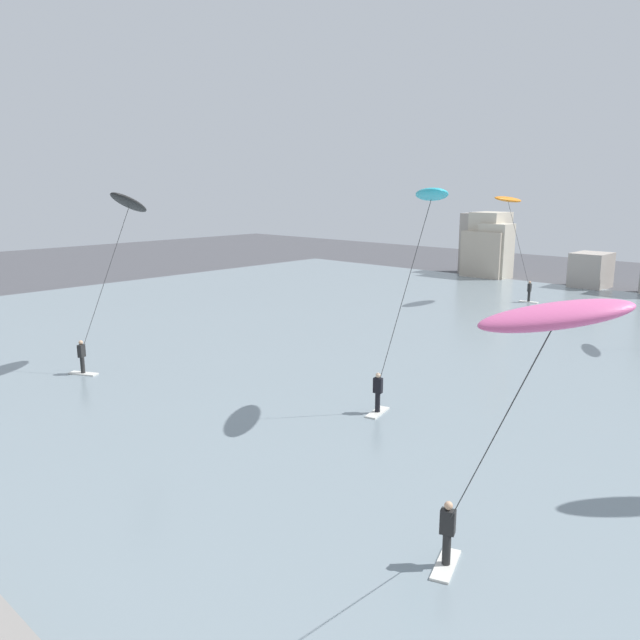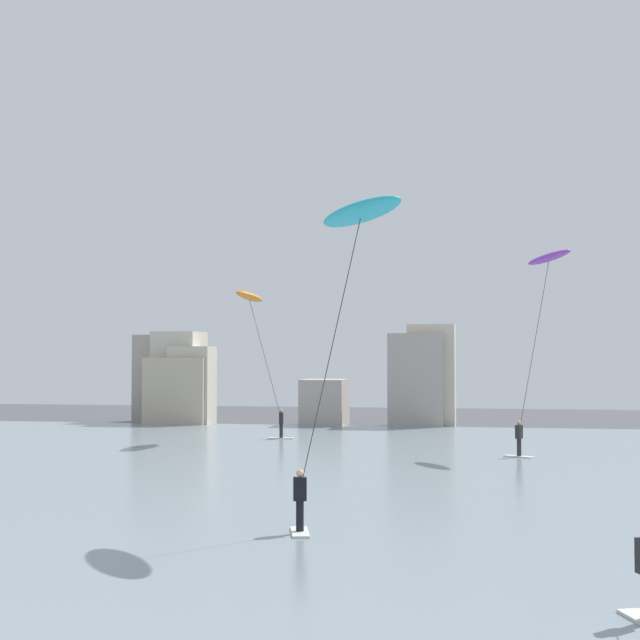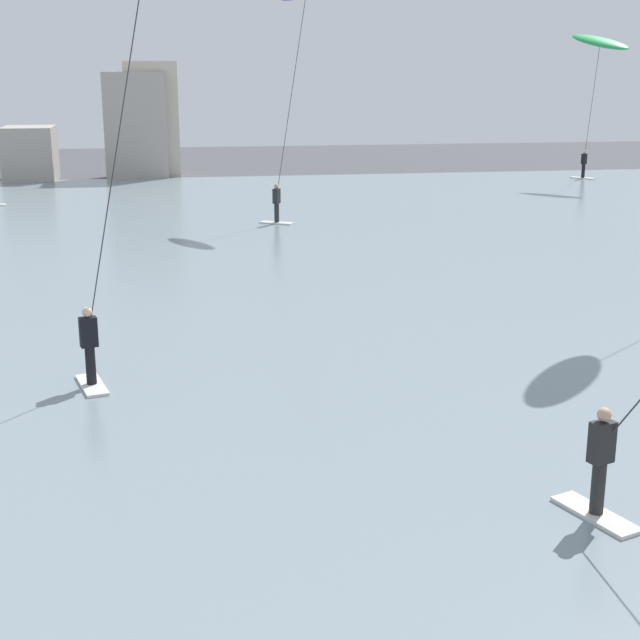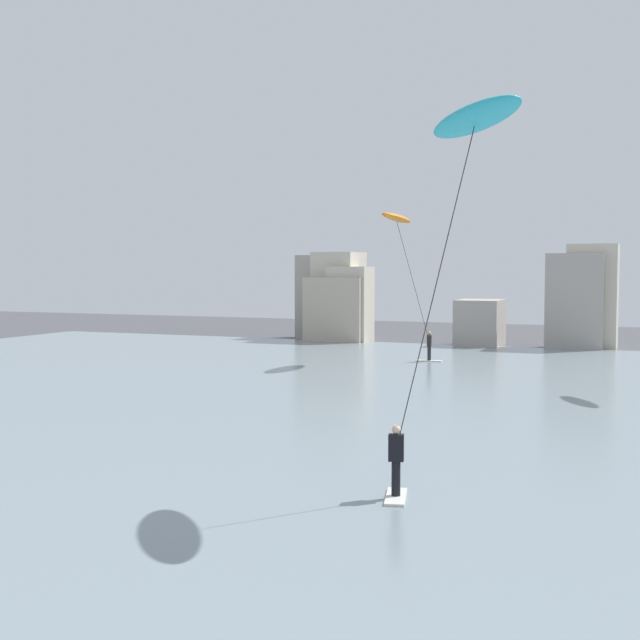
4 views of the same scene
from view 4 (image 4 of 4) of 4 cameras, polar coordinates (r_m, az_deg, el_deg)
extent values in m
cube|color=gray|center=(29.77, 17.29, -6.63)|extent=(84.00, 52.00, 0.10)
cube|color=#A89E93|center=(62.30, 0.00, 1.57)|extent=(3.02, 2.38, 6.14)
cube|color=beige|center=(60.60, 1.29, 1.60)|extent=(3.01, 3.47, 6.33)
cube|color=#B7A893|center=(58.99, 1.09, 0.68)|extent=(4.23, 2.08, 4.55)
cube|color=beige|center=(59.11, 2.05, 1.06)|extent=(2.84, 2.24, 5.30)
cube|color=#A89E93|center=(57.10, 10.75, -0.20)|extent=(2.86, 3.50, 3.10)
cube|color=#A89E93|center=(56.42, 16.89, 1.21)|extent=(3.57, 2.51, 6.14)
cube|color=beige|center=(57.04, 17.92, 1.52)|extent=(3.10, 2.48, 6.74)
cube|color=silver|center=(46.63, 7.38, -2.75)|extent=(1.44, 0.60, 0.06)
cylinder|color=black|center=(46.58, 7.39, -2.24)|extent=(0.20, 0.20, 0.78)
cube|color=black|center=(46.52, 7.39, -1.39)|extent=(0.26, 0.36, 0.60)
sphere|color=tan|center=(46.49, 7.40, -0.89)|extent=(0.20, 0.20, 0.20)
cylinder|color=#333333|center=(45.83, 6.31, 2.57)|extent=(1.48, 1.52, 6.54)
ellipsoid|color=orange|center=(45.40, 5.19, 6.88)|extent=(1.26, 3.71, 0.79)
cube|color=silver|center=(19.27, 5.15, -11.81)|extent=(0.77, 1.46, 0.06)
cylinder|color=black|center=(19.17, 5.15, -10.60)|extent=(0.20, 0.20, 0.78)
cube|color=black|center=(19.01, 5.16, -8.58)|extent=(0.38, 0.30, 0.60)
sphere|color=beige|center=(18.93, 5.17, -7.37)|extent=(0.20, 0.20, 0.20)
cylinder|color=#333333|center=(18.90, 7.80, 2.18)|extent=(1.48, 1.09, 7.21)
ellipsoid|color=#28B2C6|center=(19.53, 10.41, 13.25)|extent=(3.07, 3.28, 0.80)
camera|label=1|loc=(9.66, 119.22, 20.20)|focal=35.38mm
camera|label=2|loc=(6.39, -151.64, -8.11)|focal=53.20mm
camera|label=3|loc=(4.02, -74.55, 15.76)|focal=52.07mm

